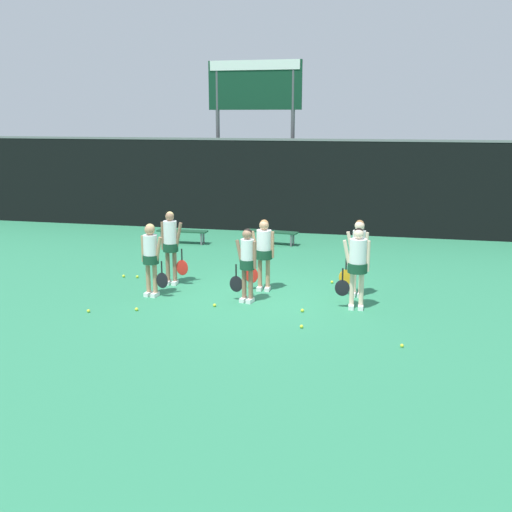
% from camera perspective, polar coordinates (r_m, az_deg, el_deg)
% --- Properties ---
extents(ground_plane, '(140.00, 140.00, 0.00)m').
position_cam_1_polar(ground_plane, '(13.59, 0.11, -3.79)').
color(ground_plane, '#2D7F56').
extents(fence_windscreen, '(60.00, 0.08, 3.24)m').
position_cam_1_polar(fence_windscreen, '(20.65, 4.76, 6.64)').
color(fence_windscreen, black).
rests_on(fence_windscreen, ground_plane).
extents(scoreboard, '(3.35, 0.15, 5.87)m').
position_cam_1_polar(scoreboard, '(21.86, -0.12, 14.66)').
color(scoreboard, '#515156').
rests_on(scoreboard, ground_plane).
extents(bench_courtside, '(1.62, 0.38, 0.42)m').
position_cam_1_polar(bench_courtside, '(19.19, -7.03, 2.26)').
color(bench_courtside, '#19472D').
rests_on(bench_courtside, ground_plane).
extents(bench_far, '(1.71, 0.57, 0.43)m').
position_cam_1_polar(bench_far, '(18.94, 1.49, 2.21)').
color(bench_far, '#19472D').
rests_on(bench_far, ground_plane).
extents(player_0, '(0.63, 0.36, 1.65)m').
position_cam_1_polar(player_0, '(13.52, -9.98, 0.24)').
color(player_0, tan).
rests_on(player_0, ground_plane).
extents(player_1, '(0.62, 0.34, 1.63)m').
position_cam_1_polar(player_1, '(12.90, -0.86, -0.33)').
color(player_1, '#8C664C').
rests_on(player_1, ground_plane).
extents(player_2, '(0.70, 0.41, 1.73)m').
position_cam_1_polar(player_2, '(12.59, 9.63, -0.48)').
color(player_2, beige).
rests_on(player_2, ground_plane).
extents(player_3, '(0.65, 0.37, 1.77)m').
position_cam_1_polar(player_3, '(14.40, -8.12, 1.35)').
color(player_3, '#8C664C').
rests_on(player_3, ground_plane).
extents(player_4, '(0.69, 0.39, 1.67)m').
position_cam_1_polar(player_4, '(13.77, 0.73, 0.69)').
color(player_4, tan).
rests_on(player_4, ground_plane).
extents(player_5, '(0.63, 0.33, 1.74)m').
position_cam_1_polar(player_5, '(13.49, 9.71, 0.39)').
color(player_5, beige).
rests_on(player_5, ground_plane).
extents(tennis_ball_0, '(0.07, 0.07, 0.07)m').
position_cam_1_polar(tennis_ball_0, '(12.92, -15.67, -5.05)').
color(tennis_ball_0, '#CCE033').
rests_on(tennis_ball_0, ground_plane).
extents(tennis_ball_1, '(0.07, 0.07, 0.07)m').
position_cam_1_polar(tennis_ball_1, '(12.79, -11.31, -4.99)').
color(tennis_ball_1, '#CCE033').
rests_on(tennis_ball_1, ground_plane).
extents(tennis_ball_2, '(0.07, 0.07, 0.07)m').
position_cam_1_polar(tennis_ball_2, '(11.58, 4.36, -6.71)').
color(tennis_ball_2, '#CCE033').
rests_on(tennis_ball_2, ground_plane).
extents(tennis_ball_3, '(0.07, 0.07, 0.07)m').
position_cam_1_polar(tennis_ball_3, '(14.18, -0.63, -2.91)').
color(tennis_ball_3, '#CCE033').
rests_on(tennis_ball_3, ground_plane).
extents(tennis_ball_4, '(0.07, 0.07, 0.07)m').
position_cam_1_polar(tennis_ball_4, '(12.50, 4.44, -5.19)').
color(tennis_ball_4, '#CCE033').
rests_on(tennis_ball_4, ground_plane).
extents(tennis_ball_5, '(0.06, 0.06, 0.06)m').
position_cam_1_polar(tennis_ball_5, '(10.94, 13.73, -8.29)').
color(tennis_ball_5, '#CCE033').
rests_on(tennis_ball_5, ground_plane).
extents(tennis_ball_6, '(0.07, 0.07, 0.07)m').
position_cam_1_polar(tennis_ball_6, '(14.16, 8.68, -3.09)').
color(tennis_ball_6, '#CCE033').
rests_on(tennis_ball_6, ground_plane).
extents(tennis_ball_7, '(0.07, 0.07, 0.07)m').
position_cam_1_polar(tennis_ball_7, '(15.32, -11.24, -1.95)').
color(tennis_ball_7, '#CCE033').
rests_on(tennis_ball_7, ground_plane).
extents(tennis_ball_8, '(0.07, 0.07, 0.07)m').
position_cam_1_polar(tennis_ball_8, '(12.83, -3.97, -4.69)').
color(tennis_ball_8, '#CCE033').
rests_on(tennis_ball_8, ground_plane).
extents(tennis_ball_9, '(0.07, 0.07, 0.07)m').
position_cam_1_polar(tennis_ball_9, '(14.68, 7.25, -2.47)').
color(tennis_ball_9, '#CCE033').
rests_on(tennis_ball_9, ground_plane).
extents(tennis_ball_10, '(0.07, 0.07, 0.07)m').
position_cam_1_polar(tennis_ball_10, '(15.46, -12.50, -1.87)').
color(tennis_ball_10, '#CCE033').
rests_on(tennis_ball_10, ground_plane).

